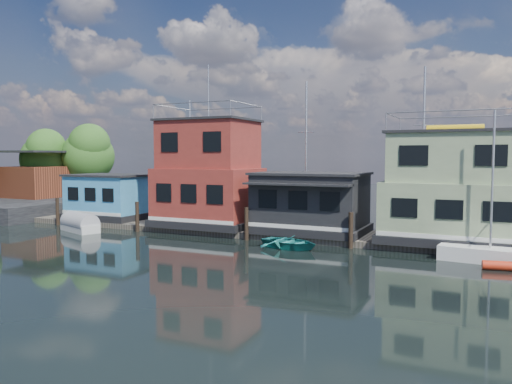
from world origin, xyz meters
The scene contains 12 objects.
ground centered at (0.00, 0.00, 0.00)m, with size 160.00×160.00×0.00m, color black.
dock centered at (0.00, 12.00, 0.20)m, with size 48.00×5.00×0.40m, color #595147.
houseboat_blue centered at (-18.00, 12.00, 2.21)m, with size 6.40×4.90×3.66m.
houseboat_red centered at (-8.50, 12.00, 4.10)m, with size 7.40×5.90×11.86m.
houseboat_dark centered at (-0.50, 11.98, 2.42)m, with size 7.40×6.10×4.06m.
houseboat_green centered at (8.50, 12.00, 3.55)m, with size 8.40×5.90×7.03m.
pilings centered at (-0.33, 9.20, 1.10)m, with size 42.28×0.28×2.20m.
background_masts centered at (4.76, 18.00, 5.55)m, with size 36.40×0.16×12.00m.
shore centered at (-30.67, 15.86, 3.60)m, with size 12.40×15.72×8.24m.
dinghy_teal centered at (-0.32, 7.64, 0.38)m, with size 2.62×3.67×0.76m, color teal.
day_sailer centered at (10.60, 8.46, 0.45)m, with size 5.18×2.22×7.93m.
tarp_runabout centered at (-16.81, 7.36, 0.56)m, with size 3.96×2.66×1.50m.
Camera 1 is at (10.53, -20.07, 5.58)m, focal length 35.00 mm.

